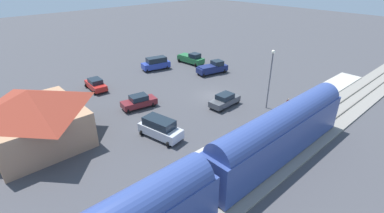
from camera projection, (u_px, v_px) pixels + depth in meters
The scene contains 14 objects.
ground_plane at pixel (214, 96), 40.21m from camera, with size 200.00×200.00×0.00m, color #424247.
railway_track at pixel (306, 134), 30.89m from camera, with size 4.80×70.00×0.30m.
platform at pixel (275, 120), 33.52m from camera, with size 3.20×46.00×0.30m.
station_building at pixel (34, 117), 28.21m from camera, with size 10.25×9.30×5.94m.
pedestrian_on_platform at pixel (288, 104), 34.93m from camera, with size 0.36×0.36×1.71m.
pedestrian_waiting_far at pixel (248, 128), 29.72m from camera, with size 0.36×0.36×1.71m.
pickup_green at pixel (191, 58), 53.31m from camera, with size 5.55×2.84×2.14m.
sedan_maroon at pixel (139, 101), 36.55m from camera, with size 2.53×4.73×1.74m.
suv_silver at pixel (160, 128), 29.99m from camera, with size 5.19×3.11×2.22m.
sedan_red at pixel (96, 84), 41.88m from camera, with size 4.62×2.53×1.74m.
sedan_charcoal at pixel (225, 100), 36.93m from camera, with size 2.05×4.58×1.74m.
suv_blue at pixel (156, 63), 50.19m from camera, with size 2.97×5.21×2.22m.
pickup_navy at pixel (213, 68), 48.36m from camera, with size 3.00×5.68×2.14m.
light_pole_near_platform at pixel (271, 73), 34.72m from camera, with size 0.44×0.44×7.68m.
Camera 1 is at (-25.04, 27.01, 16.49)m, focal length 26.40 mm.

